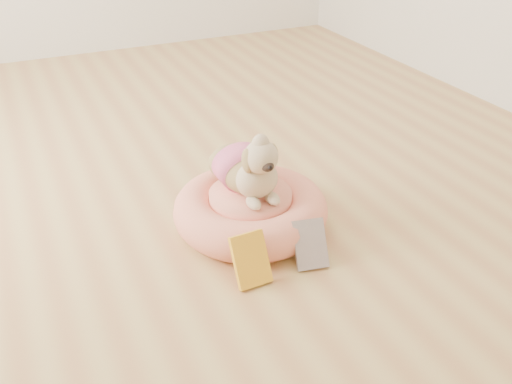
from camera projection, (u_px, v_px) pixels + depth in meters
name	position (u px, v px, depth m)	size (l,w,h in m)	color
floor	(178.00, 196.00, 2.42)	(4.50, 4.50, 0.00)	#B9814D
pet_bed	(251.00, 210.00, 2.19)	(0.59, 0.59, 0.15)	#EE795D
dog	(248.00, 157.00, 2.09)	(0.26, 0.38, 0.28)	brown
book_yellow	(251.00, 260.00, 1.90)	(0.12, 0.02, 0.18)	#FDFA1A
book_white	(310.00, 244.00, 1.99)	(0.11, 0.02, 0.17)	white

